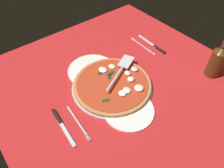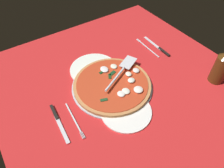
# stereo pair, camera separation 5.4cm
# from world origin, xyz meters

# --- Properties ---
(ground_plane) EXTENTS (1.10, 1.10, 0.01)m
(ground_plane) POSITION_xyz_m (0.00, 0.00, -0.00)
(ground_plane) COLOR red
(checker_pattern) EXTENTS (1.10, 1.10, 0.00)m
(checker_pattern) POSITION_xyz_m (-0.00, -0.00, 0.00)
(checker_pattern) COLOR white
(checker_pattern) RESTS_ON ground_plane
(pizza_pan) EXTENTS (0.37, 0.37, 0.01)m
(pizza_pan) POSITION_xyz_m (0.00, 0.05, 0.01)
(pizza_pan) COLOR #ACB5C3
(pizza_pan) RESTS_ON ground_plane
(dinner_plate_left) EXTENTS (0.21, 0.21, 0.01)m
(dinner_plate_left) POSITION_xyz_m (-0.15, 0.08, 0.01)
(dinner_plate_left) COLOR white
(dinner_plate_left) RESTS_ON ground_plane
(dinner_plate_right) EXTENTS (0.24, 0.24, 0.01)m
(dinner_plate_right) POSITION_xyz_m (0.15, 0.06, 0.01)
(dinner_plate_right) COLOR white
(dinner_plate_right) RESTS_ON ground_plane
(pizza) EXTENTS (0.35, 0.35, 0.03)m
(pizza) POSITION_xyz_m (0.00, 0.04, 0.02)
(pizza) COLOR #BF7E48
(pizza) RESTS_ON pizza_pan
(pizza_server) EXTENTS (0.14, 0.25, 0.01)m
(pizza_server) POSITION_xyz_m (0.03, -0.03, 0.04)
(pizza_server) COLOR silver
(pizza_server) RESTS_ON pizza
(place_setting_near) EXTENTS (0.22, 0.12, 0.01)m
(place_setting_near) POSITION_xyz_m (0.11, -0.30, 0.00)
(place_setting_near) COLOR white
(place_setting_near) RESTS_ON ground_plane
(place_setting_far) EXTENTS (0.21, 0.14, 0.01)m
(place_setting_far) POSITION_xyz_m (-0.05, 0.30, 0.00)
(place_setting_far) COLOR white
(place_setting_far) RESTS_ON ground_plane
(beer_bottle) EXTENTS (0.07, 0.07, 0.25)m
(beer_bottle) POSITION_xyz_m (-0.24, -0.38, 0.09)
(beer_bottle) COLOR #4B2C10
(beer_bottle) RESTS_ON ground_plane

